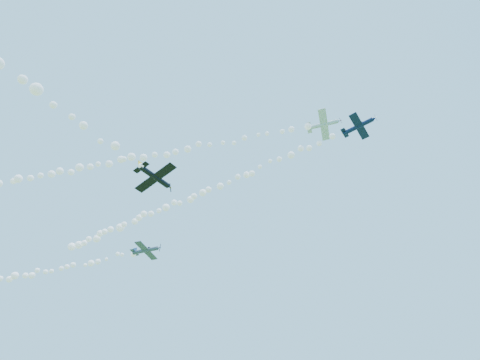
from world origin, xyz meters
The scene contains 7 objects.
plane_white centered at (22.73, -1.26, 54.45)m, with size 6.26×6.58×1.94m.
smoke_trail_white centered at (-19.76, -15.01, 54.13)m, with size 81.53×27.95×2.73m, color white, non-canonical shape.
plane_navy centered at (28.50, -1.52, 50.54)m, with size 6.18×6.37×1.72m.
smoke_trail_navy centered at (-8.40, -0.84, 50.32)m, with size 70.17×3.48×2.46m, color white, non-canonical shape.
plane_grey centered at (-19.05, 1.33, 42.95)m, with size 6.77×7.17×2.03m.
smoke_trail_grey centered at (-52.95, -5.85, 42.54)m, with size 63.90×15.48×3.08m, color white, non-canonical shape.
plane_black centered at (0.92, -18.09, 40.02)m, with size 7.11×6.95×2.04m.
Camera 1 is at (35.83, -50.28, 2.00)m, focal length 30.00 mm.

